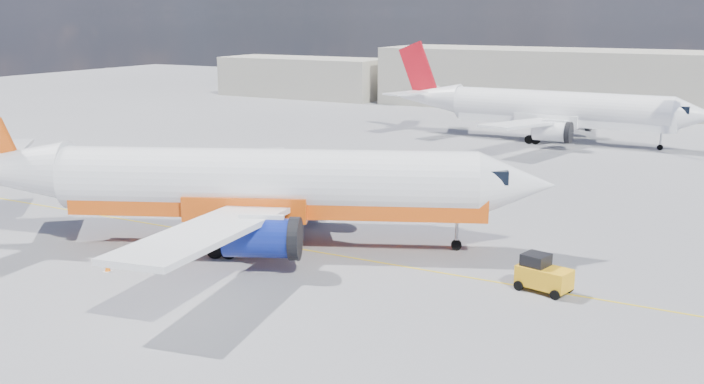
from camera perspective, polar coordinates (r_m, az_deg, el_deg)
The scene contains 8 objects.
ground at distance 40.57m, azimuth -4.07°, elevation -5.59°, with size 240.00×240.00×0.00m, color slate.
taxi_line at distance 42.99m, azimuth -1.89°, elevation -4.48°, with size 70.00×0.15×0.01m, color gold.
terminal_main at distance 108.78m, azimuth 20.47°, elevation 7.46°, with size 70.00×14.00×8.00m, color #B3AC9A.
terminal_annex at distance 123.77m, azimuth -3.52°, elevation 8.34°, with size 26.00×10.00×6.00m, color #B3AC9A.
main_jet at distance 43.98m, azimuth -7.51°, elevation 0.57°, with size 34.36×25.86×10.60m.
second_jet at distance 82.16m, azimuth 14.17°, elevation 5.86°, with size 32.57×25.80×9.88m.
gse_tug at distance 38.18m, azimuth 13.69°, elevation -5.83°, with size 2.69×2.00×1.75m.
traffic_cone at distance 41.86m, azimuth -17.36°, elevation -5.23°, with size 0.35×0.35×0.49m.
Camera 1 is at (21.02, -32.22, 12.87)m, focal length 40.00 mm.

